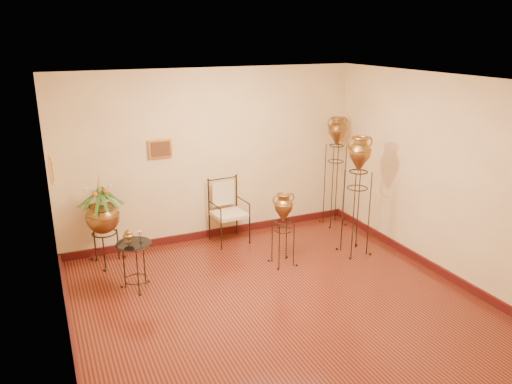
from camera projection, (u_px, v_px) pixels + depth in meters
name	position (u px, v px, depth m)	size (l,w,h in m)	color
ground	(279.00, 305.00, 6.35)	(5.00, 5.00, 0.00)	maroon
room_shell	(281.00, 174.00, 5.83)	(5.02, 5.02, 2.81)	beige
amphora_tall	(335.00, 170.00, 8.75)	(0.45, 0.45, 1.96)	black
amphora_mid	(357.00, 195.00, 7.58)	(0.47, 0.47, 1.88)	black
amphora_short	(283.00, 229.00, 7.32)	(0.35, 0.35, 1.12)	black
planter_urn	(102.00, 214.00, 7.28)	(0.97, 0.97, 1.41)	black
armchair	(229.00, 212.00, 8.12)	(0.63, 0.59, 1.05)	black
side_table	(135.00, 265.00, 6.66)	(0.52, 0.52, 0.85)	black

